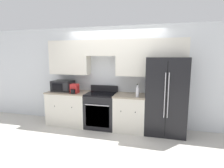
# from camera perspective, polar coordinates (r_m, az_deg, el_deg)

# --- Properties ---
(ground_plane) EXTENTS (12.00, 12.00, 0.00)m
(ground_plane) POSITION_cam_1_polar(r_m,az_deg,el_deg) (4.39, -1.05, -15.54)
(ground_plane) COLOR beige
(wall_back) EXTENTS (8.00, 0.39, 2.60)m
(wall_back) POSITION_cam_1_polar(r_m,az_deg,el_deg) (4.57, 1.04, 5.12)
(wall_back) COLOR silver
(wall_back) RESTS_ON ground_plane
(lower_cabinets_left) EXTENTS (1.10, 0.64, 0.89)m
(lower_cabinets_left) POSITION_cam_1_polar(r_m,az_deg,el_deg) (4.94, -13.85, -7.47)
(lower_cabinets_left) COLOR silver
(lower_cabinets_left) RESTS_ON ground_plane
(lower_cabinets_right) EXTENTS (0.77, 0.64, 0.89)m
(lower_cabinets_right) POSITION_cam_1_polar(r_m,az_deg,el_deg) (4.42, 5.88, -9.17)
(lower_cabinets_right) COLOR silver
(lower_cabinets_right) RESTS_ON ground_plane
(oven_range) EXTENTS (0.76, 0.65, 1.05)m
(oven_range) POSITION_cam_1_polar(r_m,az_deg,el_deg) (4.59, -3.57, -8.43)
(oven_range) COLOR black
(oven_range) RESTS_ON ground_plane
(refrigerator) EXTENTS (0.91, 0.76, 1.80)m
(refrigerator) POSITION_cam_1_polar(r_m,az_deg,el_deg) (4.32, 17.06, -3.73)
(refrigerator) COLOR black
(refrigerator) RESTS_ON ground_plane
(microwave) EXTENTS (0.54, 0.41, 0.28)m
(microwave) POSITION_cam_1_polar(r_m,az_deg,el_deg) (4.94, -15.73, -0.55)
(microwave) COLOR black
(microwave) RESTS_ON lower_cabinets_left
(bottle) EXTENTS (0.08, 0.08, 0.31)m
(bottle) POSITION_cam_1_polar(r_m,az_deg,el_deg) (4.08, 8.29, -2.52)
(bottle) COLOR silver
(bottle) RESTS_ON lower_cabinets_right
(coffee_maker) EXTENTS (0.19, 0.24, 0.24)m
(coffee_maker) POSITION_cam_1_polar(r_m,az_deg,el_deg) (4.55, -12.18, -1.59)
(coffee_maker) COLOR #B22323
(coffee_maker) RESTS_ON lower_cabinets_left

